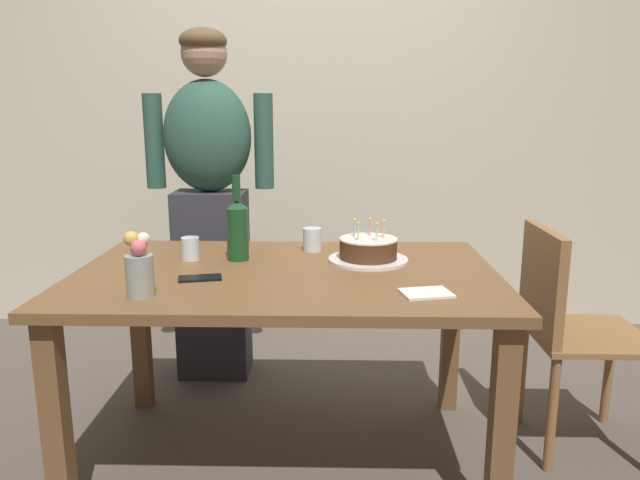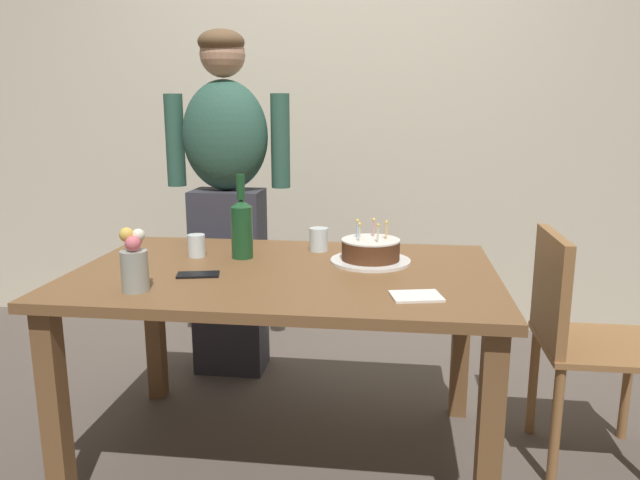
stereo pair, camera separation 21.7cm
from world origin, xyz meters
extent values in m
plane|color=#564C44|center=(0.00, 0.00, 0.00)|extent=(10.00, 10.00, 0.00)
cube|color=beige|center=(0.00, 1.55, 1.30)|extent=(5.20, 0.10, 2.60)
cube|color=brown|center=(0.00, 0.00, 0.72)|extent=(1.50, 0.96, 0.03)
cube|color=brown|center=(-0.68, -0.41, 0.35)|extent=(0.07, 0.07, 0.70)
cube|color=brown|center=(0.68, -0.41, 0.35)|extent=(0.07, 0.07, 0.70)
cube|color=brown|center=(-0.68, 0.41, 0.35)|extent=(0.07, 0.07, 0.70)
cube|color=brown|center=(0.68, 0.41, 0.35)|extent=(0.07, 0.07, 0.70)
cylinder|color=white|center=(0.30, 0.14, 0.75)|extent=(0.30, 0.30, 0.01)
cylinder|color=#512D19|center=(0.30, 0.14, 0.79)|extent=(0.22, 0.22, 0.07)
cylinder|color=silver|center=(0.30, 0.14, 0.83)|extent=(0.22, 0.22, 0.01)
cylinder|color=#93B7DB|center=(0.25, 0.17, 0.86)|extent=(0.01, 0.01, 0.06)
sphere|color=#F9C64C|center=(0.25, 0.17, 0.89)|extent=(0.01, 0.01, 0.01)
cylinder|color=beige|center=(0.26, 0.10, 0.86)|extent=(0.01, 0.01, 0.06)
sphere|color=#F9C64C|center=(0.26, 0.10, 0.89)|extent=(0.01, 0.01, 0.01)
cylinder|color=beige|center=(0.33, 0.09, 0.86)|extent=(0.01, 0.01, 0.06)
sphere|color=#F9C64C|center=(0.33, 0.09, 0.89)|extent=(0.01, 0.01, 0.01)
cylinder|color=#EAB266|center=(0.36, 0.15, 0.86)|extent=(0.01, 0.01, 0.06)
sphere|color=#F9C64C|center=(0.36, 0.15, 0.89)|extent=(0.01, 0.01, 0.01)
cylinder|color=pink|center=(0.31, 0.20, 0.86)|extent=(0.01, 0.01, 0.06)
sphere|color=#F9C64C|center=(0.31, 0.20, 0.89)|extent=(0.01, 0.01, 0.01)
cylinder|color=silver|center=(0.08, 0.31, 0.79)|extent=(0.08, 0.08, 0.09)
cylinder|color=silver|center=(-0.38, 0.15, 0.78)|extent=(0.07, 0.07, 0.09)
cylinder|color=#194723|center=(-0.20, 0.15, 0.84)|extent=(0.08, 0.08, 0.20)
cone|color=#194723|center=(-0.20, 0.15, 0.95)|extent=(0.08, 0.08, 0.03)
cylinder|color=#194723|center=(-0.20, 0.15, 1.02)|extent=(0.03, 0.03, 0.10)
cube|color=black|center=(-0.28, -0.12, 0.74)|extent=(0.16, 0.10, 0.01)
cube|color=white|center=(0.46, -0.27, 0.74)|extent=(0.17, 0.14, 0.01)
cylinder|color=#999E93|center=(-0.42, -0.31, 0.81)|extent=(0.09, 0.09, 0.13)
sphere|color=#DB6670|center=(-0.42, -0.32, 0.90)|extent=(0.05, 0.05, 0.05)
sphere|color=gold|center=(-0.44, -0.31, 0.92)|extent=(0.05, 0.05, 0.05)
sphere|color=#DB6670|center=(-0.42, -0.30, 0.90)|extent=(0.04, 0.04, 0.04)
sphere|color=silver|center=(-0.41, -0.30, 0.92)|extent=(0.04, 0.04, 0.04)
cube|color=#33333D|center=(-0.42, 0.76, 0.46)|extent=(0.34, 0.23, 0.92)
ellipsoid|color=#2D5647|center=(-0.42, 0.76, 1.18)|extent=(0.41, 0.27, 0.52)
sphere|color=tan|center=(-0.42, 0.76, 1.55)|extent=(0.21, 0.21, 0.21)
ellipsoid|color=brown|center=(-0.42, 0.74, 1.60)|extent=(0.21, 0.21, 0.12)
cylinder|color=#2D5647|center=(-0.16, 0.79, 1.15)|extent=(0.09, 0.09, 0.44)
cylinder|color=#2D5647|center=(-0.68, 0.79, 1.15)|extent=(0.09, 0.09, 0.44)
cube|color=olive|center=(1.14, 0.11, 0.46)|extent=(0.42, 0.42, 0.02)
cube|color=olive|center=(0.95, 0.11, 0.67)|extent=(0.04, 0.40, 0.40)
cylinder|color=olive|center=(1.32, 0.29, 0.23)|extent=(0.04, 0.04, 0.45)
cylinder|color=olive|center=(0.96, -0.07, 0.23)|extent=(0.04, 0.04, 0.45)
cylinder|color=olive|center=(0.96, 0.29, 0.23)|extent=(0.04, 0.04, 0.45)
camera|label=1|loc=(0.17, -2.07, 1.31)|focal=33.75mm
camera|label=2|loc=(0.39, -2.05, 1.31)|focal=33.75mm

